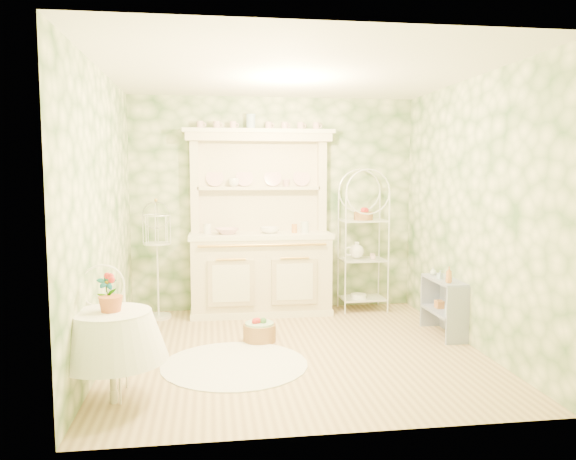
{
  "coord_description": "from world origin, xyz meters",
  "views": [
    {
      "loc": [
        -0.82,
        -5.34,
        1.75
      ],
      "look_at": [
        0.0,
        0.5,
        1.15
      ],
      "focal_mm": 35.0,
      "sensor_mm": 36.0,
      "label": 1
    }
  ],
  "objects": [
    {
      "name": "side_shelf",
      "position": [
        1.68,
        0.32,
        0.3
      ],
      "size": [
        0.26,
        0.69,
        0.59
      ],
      "primitive_type": "cube",
      "rotation": [
        0.0,
        0.0,
        0.01
      ],
      "color": "#909BB5",
      "rests_on": "floor"
    },
    {
      "name": "wall_front",
      "position": [
        0.0,
        -1.8,
        1.35
      ],
      "size": [
        3.6,
        3.6,
        0.0
      ],
      "primitive_type": "plane",
      "color": "beige",
      "rests_on": "floor"
    },
    {
      "name": "wall_back",
      "position": [
        0.0,
        1.8,
        1.35
      ],
      "size": [
        3.6,
        3.6,
        0.0
      ],
      "primitive_type": "plane",
      "color": "beige",
      "rests_on": "floor"
    },
    {
      "name": "kitchen_dresser",
      "position": [
        -0.2,
        1.52,
        1.15
      ],
      "size": [
        1.87,
        0.61,
        2.29
      ],
      "primitive_type": "cube",
      "color": "beige",
      "rests_on": "floor"
    },
    {
      "name": "bottle_amber",
      "position": [
        1.63,
        0.1,
        0.68
      ],
      "size": [
        0.08,
        0.08,
        0.17
      ],
      "primitive_type": "imported",
      "rotation": [
        0.0,
        0.0,
        -0.26
      ],
      "color": "#C47C3B",
      "rests_on": "side_shelf"
    },
    {
      "name": "round_table",
      "position": [
        -1.56,
        -1.06,
        0.39
      ],
      "size": [
        0.93,
        0.93,
        0.78
      ],
      "primitive_type": "cylinder",
      "rotation": [
        0.0,
        0.0,
        0.37
      ],
      "color": "white",
      "rests_on": "floor"
    },
    {
      "name": "cafe_chair",
      "position": [
        -1.68,
        -0.93,
        0.5
      ],
      "size": [
        0.54,
        0.54,
        1.0
      ],
      "primitive_type": "cube",
      "rotation": [
        0.0,
        0.0,
        0.22
      ],
      "color": "white",
      "rests_on": "floor"
    },
    {
      "name": "birdcage_stand",
      "position": [
        -1.45,
        1.46,
        0.67
      ],
      "size": [
        0.34,
        0.34,
        1.35
      ],
      "primitive_type": "cube",
      "rotation": [
        0.0,
        0.0,
        -0.07
      ],
      "color": "white",
      "rests_on": "floor"
    },
    {
      "name": "bottle_glass",
      "position": [
        1.65,
        0.56,
        0.65
      ],
      "size": [
        0.09,
        0.09,
        0.09
      ],
      "primitive_type": "imported",
      "rotation": [
        0.0,
        0.0,
        -0.36
      ],
      "color": "silver",
      "rests_on": "side_shelf"
    },
    {
      "name": "wall_right",
      "position": [
        1.8,
        0.0,
        1.35
      ],
      "size": [
        3.6,
        3.6,
        0.0
      ],
      "primitive_type": "plane",
      "color": "beige",
      "rests_on": "floor"
    },
    {
      "name": "floor",
      "position": [
        0.0,
        0.0,
        0.0
      ],
      "size": [
        3.6,
        3.6,
        0.0
      ],
      "primitive_type": "plane",
      "color": "tan",
      "rests_on": "ground"
    },
    {
      "name": "cup_left",
      "position": [
        -0.52,
        1.68,
        1.61
      ],
      "size": [
        0.14,
        0.14,
        0.11
      ],
      "primitive_type": "imported",
      "rotation": [
        0.0,
        0.0,
        0.02
      ],
      "color": "white",
      "rests_on": "kitchen_dresser"
    },
    {
      "name": "potted_geranium",
      "position": [
        -1.6,
        -1.03,
        0.85
      ],
      "size": [
        0.17,
        0.13,
        0.28
      ],
      "primitive_type": "imported",
      "rotation": [
        0.0,
        0.0,
        0.26
      ],
      "color": "#3F7238",
      "rests_on": "round_table"
    },
    {
      "name": "bakers_rack",
      "position": [
        1.11,
        1.53,
        0.92
      ],
      "size": [
        0.58,
        0.42,
        1.84
      ],
      "primitive_type": "cube",
      "rotation": [
        0.0,
        0.0,
        0.03
      ],
      "color": "white",
      "rests_on": "floor"
    },
    {
      "name": "bowl_floral",
      "position": [
        -0.62,
        1.49,
        1.02
      ],
      "size": [
        0.34,
        0.34,
        0.07
      ],
      "primitive_type": "imported",
      "rotation": [
        0.0,
        0.0,
        0.19
      ],
      "color": "white",
      "rests_on": "kitchen_dresser"
    },
    {
      "name": "lace_rug",
      "position": [
        -0.61,
        -0.34,
        0.01
      ],
      "size": [
        1.49,
        1.49,
        0.01
      ],
      "primitive_type": "cylinder",
      "rotation": [
        0.0,
        0.0,
        0.11
      ],
      "color": "white",
      "rests_on": "floor"
    },
    {
      "name": "wall_left",
      "position": [
        -1.8,
        0.0,
        1.35
      ],
      "size": [
        3.6,
        3.6,
        0.0
      ],
      "primitive_type": "plane",
      "color": "beige",
      "rests_on": "floor"
    },
    {
      "name": "bowl_white",
      "position": [
        -0.09,
        1.51,
        1.02
      ],
      "size": [
        0.29,
        0.29,
        0.08
      ],
      "primitive_type": "imported",
      "rotation": [
        0.0,
        0.0,
        0.25
      ],
      "color": "white",
      "rests_on": "kitchen_dresser"
    },
    {
      "name": "ceiling",
      "position": [
        0.0,
        0.0,
        2.7
      ],
      "size": [
        3.6,
        3.6,
        0.0
      ],
      "primitive_type": "plane",
      "color": "white",
      "rests_on": "floor"
    },
    {
      "name": "floor_basket",
      "position": [
        -0.32,
        0.35,
        0.11
      ],
      "size": [
        0.34,
        0.34,
        0.21
      ],
      "primitive_type": "cylinder",
      "rotation": [
        0.0,
        0.0,
        0.04
      ],
      "color": "#A07242",
      "rests_on": "floor"
    },
    {
      "name": "cup_right",
      "position": [
        0.14,
        1.68,
        1.61
      ],
      "size": [
        0.1,
        0.1,
        0.09
      ],
      "primitive_type": "imported",
      "rotation": [
        0.0,
        0.0,
        -0.1
      ],
      "color": "white",
      "rests_on": "kitchen_dresser"
    },
    {
      "name": "bottle_blue",
      "position": [
        1.63,
        0.32,
        0.65
      ],
      "size": [
        0.06,
        0.06,
        0.1
      ],
      "primitive_type": "imported",
      "rotation": [
        0.0,
        0.0,
        0.37
      ],
      "color": "#A0C0D8",
      "rests_on": "side_shelf"
    }
  ]
}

